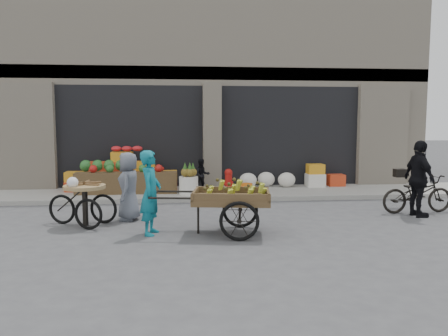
{
  "coord_description": "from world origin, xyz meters",
  "views": [
    {
      "loc": [
        -0.95,
        -8.34,
        2.11
      ],
      "look_at": [
        -0.01,
        1.18,
        1.1
      ],
      "focal_mm": 35.0,
      "sensor_mm": 36.0,
      "label": 1
    }
  ],
  "objects": [
    {
      "name": "tricycle_cart",
      "position": [
        -2.91,
        0.65,
        0.57
      ],
      "size": [
        1.45,
        1.09,
        0.95
      ],
      "rotation": [
        0.0,
        0.0,
        -0.37
      ],
      "color": "#9E7F51",
      "rests_on": "ground"
    },
    {
      "name": "seated_person",
      "position": [
        -0.35,
        4.2,
        0.58
      ],
      "size": [
        0.51,
        0.43,
        0.93
      ],
      "primitive_type": "imported",
      "rotation": [
        0.0,
        0.0,
        0.17
      ],
      "color": "black",
      "rests_on": "sidewalk"
    },
    {
      "name": "right_bay_goods",
      "position": [
        2.61,
        4.7,
        0.41
      ],
      "size": [
        3.35,
        0.6,
        0.7
      ],
      "color": "silver",
      "rests_on": "sidewalk"
    },
    {
      "name": "fire_hydrant",
      "position": [
        0.35,
        3.55,
        0.5
      ],
      "size": [
        0.22,
        0.22,
        0.71
      ],
      "color": "#A5140F",
      "rests_on": "sidewalk"
    },
    {
      "name": "building",
      "position": [
        0.0,
        8.03,
        3.37
      ],
      "size": [
        14.0,
        6.45,
        7.0
      ],
      "color": "beige",
      "rests_on": "ground"
    },
    {
      "name": "vendor_grey",
      "position": [
        -2.08,
        1.09,
        0.73
      ],
      "size": [
        0.5,
        0.74,
        1.47
      ],
      "primitive_type": "imported",
      "rotation": [
        0.0,
        0.0,
        -1.61
      ],
      "color": "slate",
      "rests_on": "ground"
    },
    {
      "name": "vendor_woman",
      "position": [
        -1.52,
        -0.18,
        0.79
      ],
      "size": [
        0.49,
        0.64,
        1.59
      ],
      "primitive_type": "imported",
      "rotation": [
        0.0,
        0.0,
        1.38
      ],
      "color": "#106C7E",
      "rests_on": "ground"
    },
    {
      "name": "sidewalk",
      "position": [
        0.0,
        4.1,
        0.06
      ],
      "size": [
        18.0,
        2.2,
        0.12
      ],
      "primitive_type": "cube",
      "color": "gray",
      "rests_on": "ground"
    },
    {
      "name": "orange_bucket",
      "position": [
        0.85,
        3.5,
        0.27
      ],
      "size": [
        0.32,
        0.32,
        0.3
      ],
      "primitive_type": "cylinder",
      "color": "orange",
      "rests_on": "sidewalk"
    },
    {
      "name": "cyclist",
      "position": [
        4.31,
        0.79,
        0.85
      ],
      "size": [
        0.47,
        1.02,
        1.71
      ],
      "primitive_type": "imported",
      "rotation": [
        0.0,
        0.0,
        1.63
      ],
      "color": "black",
      "rests_on": "ground"
    },
    {
      "name": "ground",
      "position": [
        0.0,
        0.0,
        0.0
      ],
      "size": [
        80.0,
        80.0,
        0.0
      ],
      "primitive_type": "plane",
      "color": "#424244",
      "rests_on": "ground"
    },
    {
      "name": "fruit_display",
      "position": [
        -2.48,
        4.38,
        0.67
      ],
      "size": [
        3.1,
        1.12,
        1.24
      ],
      "color": "red",
      "rests_on": "sidewalk"
    },
    {
      "name": "banana_cart",
      "position": [
        -0.07,
        -0.29,
        0.74
      ],
      "size": [
        2.55,
        1.33,
        1.02
      ],
      "rotation": [
        0.0,
        0.0,
        -0.15
      ],
      "color": "brown",
      "rests_on": "ground"
    },
    {
      "name": "bicycle",
      "position": [
        4.51,
        1.19,
        0.45
      ],
      "size": [
        1.75,
        0.69,
        0.9
      ],
      "primitive_type": "imported",
      "rotation": [
        0.0,
        0.0,
        1.63
      ],
      "color": "black",
      "rests_on": "ground"
    },
    {
      "name": "pineapple_bin",
      "position": [
        -0.75,
        3.6,
        0.37
      ],
      "size": [
        0.52,
        0.52,
        0.5
      ],
      "primitive_type": "cylinder",
      "color": "silver",
      "rests_on": "sidewalk"
    }
  ]
}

